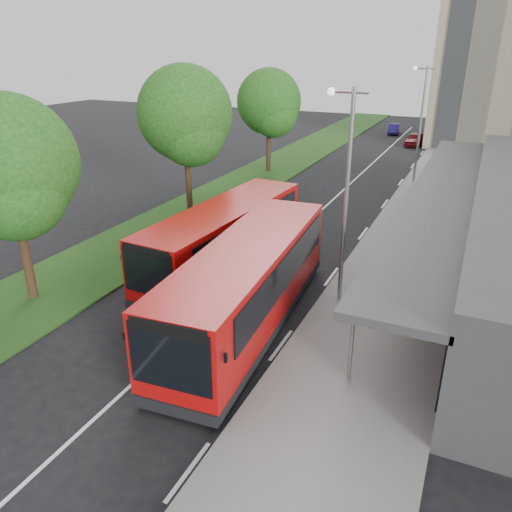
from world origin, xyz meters
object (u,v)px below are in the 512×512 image
at_px(car_near, 415,139).
at_px(bus_second, 224,238).
at_px(tree_near, 11,172).
at_px(lamp_post_near, 345,185).
at_px(lamp_post_far, 420,118).
at_px(bollard, 418,190).
at_px(bus_main, 248,285).
at_px(car_far, 394,129).
at_px(tree_far, 269,106).
at_px(litter_bin, 394,233).
at_px(tree_mid, 186,120).

bearing_deg(car_near, bus_second, -91.06).
bearing_deg(car_near, tree_near, -98.12).
distance_m(tree_near, lamp_post_near, 12.19).
height_order(tree_near, bus_second, tree_near).
height_order(tree_near, lamp_post_far, lamp_post_far).
xyz_separation_m(lamp_post_near, bus_second, (-5.45, 0.74, -3.20)).
bearing_deg(bollard, lamp_post_far, 102.24).
height_order(bus_main, car_far, bus_main).
xyz_separation_m(bus_second, bollard, (6.35, 15.11, -0.90)).
height_order(bus_second, car_far, bus_second).
height_order(tree_far, car_near, tree_far).
bearing_deg(bus_second, car_far, 93.72).
bearing_deg(lamp_post_far, litter_bin, -85.94).
xyz_separation_m(tree_mid, bollard, (12.03, 8.80, -4.92)).
xyz_separation_m(tree_far, bus_second, (5.68, -18.31, -3.60)).
distance_m(tree_near, lamp_post_far, 27.32).
height_order(tree_mid, car_near, tree_mid).
bearing_deg(lamp_post_far, bus_main, -95.94).
bearing_deg(car_near, tree_mid, -103.19).
xyz_separation_m(tree_near, lamp_post_far, (11.13, 24.95, -0.46)).
relative_size(lamp_post_near, car_far, 2.41).
distance_m(lamp_post_far, bus_main, 23.56).
distance_m(tree_far, car_far, 24.04).
bearing_deg(lamp_post_far, lamp_post_near, -90.00).
relative_size(bus_main, car_far, 3.39).
xyz_separation_m(tree_far, bollard, (12.03, -3.20, -4.49)).
bearing_deg(litter_bin, tree_near, -134.39).
bearing_deg(car_far, tree_mid, -106.37).
bearing_deg(litter_bin, tree_mid, -178.63).
relative_size(tree_mid, lamp_post_near, 1.07).
distance_m(litter_bin, car_far, 35.13).
height_order(lamp_post_near, bus_main, lamp_post_near).
relative_size(lamp_post_far, bus_second, 0.76).
relative_size(tree_far, car_near, 2.08).
xyz_separation_m(bus_second, car_near, (3.42, 34.71, -0.86)).
distance_m(lamp_post_near, car_far, 42.46).
xyz_separation_m(tree_near, lamp_post_near, (11.13, 4.95, -0.46)).
bearing_deg(lamp_post_far, bollard, -77.76).
relative_size(tree_mid, bus_second, 0.81).
distance_m(car_near, car_far, 7.25).
distance_m(tree_far, lamp_post_near, 22.07).
height_order(bus_second, litter_bin, bus_second).
height_order(lamp_post_far, bus_second, lamp_post_far).
height_order(tree_near, bollard, tree_near).
height_order(tree_near, car_near, tree_near).
distance_m(bus_main, bollard, 19.39).
distance_m(tree_far, bollard, 13.23).
bearing_deg(bollard, litter_bin, -90.01).
relative_size(tree_near, tree_far, 1.01).
relative_size(tree_near, lamp_post_near, 1.00).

